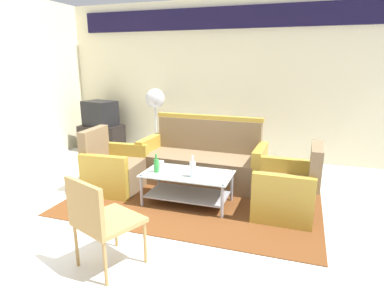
% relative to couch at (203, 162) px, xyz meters
% --- Properties ---
extents(ground_plane, '(14.00, 14.00, 0.00)m').
position_rel_couch_xyz_m(ground_plane, '(0.05, -1.47, -0.32)').
color(ground_plane, white).
extents(wall_back, '(6.52, 0.19, 2.80)m').
position_rel_couch_xyz_m(wall_back, '(0.05, 1.58, 1.16)').
color(wall_back, beige).
rests_on(wall_back, ground).
extents(rug, '(3.17, 2.10, 0.01)m').
position_rel_couch_xyz_m(rug, '(0.08, -0.65, -0.31)').
color(rug, brown).
rests_on(rug, ground).
extents(couch, '(1.82, 0.80, 0.96)m').
position_rel_couch_xyz_m(couch, '(0.00, 0.00, 0.00)').
color(couch, '#7F6647').
rests_on(couch, rug).
extents(armchair_left, '(0.74, 0.80, 0.85)m').
position_rel_couch_xyz_m(armchair_left, '(-1.09, -0.68, -0.03)').
color(armchair_left, '#7F6647').
rests_on(armchair_left, rug).
extents(armchair_right, '(0.71, 0.77, 0.85)m').
position_rel_couch_xyz_m(armchair_right, '(1.25, -0.72, -0.03)').
color(armchair_right, '#7F6647').
rests_on(armchair_right, rug).
extents(coffee_table, '(1.10, 0.60, 0.40)m').
position_rel_couch_xyz_m(coffee_table, '(0.05, -0.81, -0.04)').
color(coffee_table, silver).
rests_on(coffee_table, rug).
extents(bottle_green, '(0.06, 0.06, 0.24)m').
position_rel_couch_xyz_m(bottle_green, '(-0.33, -0.90, 0.18)').
color(bottle_green, '#2D8C38').
rests_on(bottle_green, coffee_table).
extents(bottle_clear, '(0.08, 0.08, 0.27)m').
position_rel_couch_xyz_m(bottle_clear, '(0.15, -0.92, 0.20)').
color(bottle_clear, silver).
rests_on(bottle_clear, coffee_table).
extents(cup, '(0.08, 0.08, 0.10)m').
position_rel_couch_xyz_m(cup, '(-0.34, -0.74, 0.14)').
color(cup, silver).
rests_on(cup, coffee_table).
extents(tv_stand, '(0.80, 0.50, 0.52)m').
position_rel_couch_xyz_m(tv_stand, '(-2.44, 1.08, -0.06)').
color(tv_stand, black).
rests_on(tv_stand, ground).
extents(television, '(0.69, 0.57, 0.48)m').
position_rel_couch_xyz_m(television, '(-2.44, 1.08, 0.44)').
color(television, black).
rests_on(television, tv_stand).
extents(pedestal_fan, '(0.36, 0.36, 1.27)m').
position_rel_couch_xyz_m(pedestal_fan, '(-1.27, 1.13, 0.70)').
color(pedestal_fan, '#2D2D33').
rests_on(pedestal_fan, ground).
extents(wicker_chair, '(0.62, 0.62, 0.84)m').
position_rel_couch_xyz_m(wicker_chair, '(-0.20, -2.34, 0.18)').
color(wicker_chair, '#AD844C').
rests_on(wicker_chair, ground).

